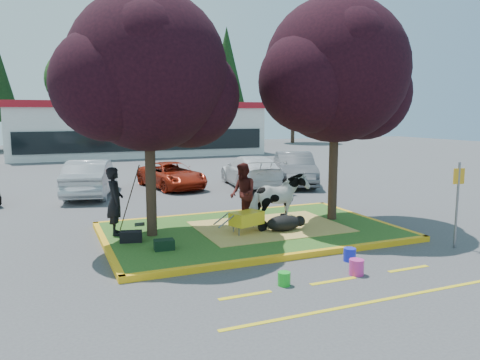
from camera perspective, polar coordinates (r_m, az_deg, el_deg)
name	(u,v)px	position (r m, az deg, el deg)	size (l,w,h in m)	color
ground	(251,234)	(13.66, 1.35, -6.57)	(90.00, 90.00, 0.00)	#424244
median_island	(251,231)	(13.64, 1.36, -6.26)	(8.00, 5.00, 0.15)	#27581B
curb_near	(295,256)	(11.43, 6.72, -9.19)	(8.30, 0.16, 0.15)	yellow
curb_far	(220,214)	(15.97, -2.44, -4.14)	(8.30, 0.16, 0.15)	yellow
curb_left	(106,247)	(12.59, -16.01, -7.81)	(0.16, 5.30, 0.15)	yellow
curb_right	(366,219)	(15.71, 15.11, -4.62)	(0.16, 5.30, 0.15)	yellow
straw_bedding	(270,227)	(13.87, 3.63, -5.69)	(4.20, 3.00, 0.01)	#DEC25B
tree_purple_left	(149,79)	(12.74, -11.05, 12.01)	(5.06, 4.20, 6.51)	black
tree_purple_right	(337,77)	(14.85, 11.70, 12.19)	(5.30, 4.40, 6.82)	black
fire_lane_stripe_a	(245,295)	(9.24, 0.66, -13.88)	(1.10, 0.12, 0.01)	yellow
fire_lane_stripe_b	(333,281)	(10.15, 11.31, -11.98)	(1.10, 0.12, 0.01)	yellow
fire_lane_stripe_c	(408,269)	(11.34, 19.85, -10.14)	(1.10, 0.12, 0.01)	yellow
fire_lane_long	(370,302)	(9.25, 15.60, -14.16)	(6.00, 0.10, 0.01)	yellow
retail_building	(138,128)	(40.74, -12.37, 6.22)	(20.40, 8.40, 4.40)	silver
treeline	(111,71)	(50.29, -15.50, 12.69)	(46.58, 7.80, 14.63)	black
cow	(278,200)	(13.91, 4.70, -2.43)	(0.84, 1.84, 1.55)	white
calf	(284,223)	(13.38, 5.33, -5.26)	(1.03, 0.59, 0.45)	black
handler	(115,201)	(13.26, -15.00, -2.49)	(0.68, 0.45, 1.87)	black
visitor_a	(243,194)	(14.05, 0.35, -1.67)	(0.90, 0.70, 1.85)	#411512
visitor_b	(285,197)	(15.14, 5.54, -2.10)	(0.75, 0.31, 1.27)	black
wheelbarrow	(247,219)	(13.02, 0.85, -4.73)	(1.61, 0.81, 0.61)	black
gear_bag_dark	(131,236)	(12.56, -13.15, -6.72)	(0.56, 0.31, 0.28)	black
gear_bag_green	(164,245)	(11.70, -9.23, -7.79)	(0.48, 0.30, 0.26)	black
sign_post	(458,196)	(13.21, 25.00, -1.80)	(0.31, 0.08, 2.24)	slate
bucket_green	(284,279)	(9.72, 5.40, -11.90)	(0.26, 0.26, 0.28)	green
bucket_pink	(357,267)	(10.57, 14.02, -10.27)	(0.32, 0.32, 0.34)	#D62F8F
bucket_blue	(350,255)	(11.47, 13.22, -8.85)	(0.29, 0.29, 0.31)	#1A24D6
car_silver	(91,178)	(20.71, -17.73, 0.26)	(1.64, 4.70, 1.55)	#AEAFB6
car_red	(172,175)	(22.09, -8.34, 0.59)	(2.00, 4.33, 1.20)	#981F0C
car_white	(251,171)	(22.27, 1.37, 1.10)	(2.09, 5.14, 1.49)	white
car_grey	(295,169)	(22.96, 6.67, 1.37)	(1.67, 4.79, 1.58)	#57595E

